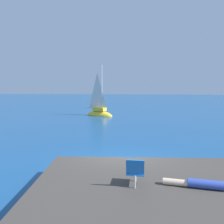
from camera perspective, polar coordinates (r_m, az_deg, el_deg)
name	(u,v)px	position (r m, az deg, el deg)	size (l,w,h in m)	color
ground_plane	(124,166)	(10.17, 2.90, -13.22)	(160.00, 160.00, 0.00)	navy
shore_ledge	(152,196)	(7.01, 9.87, -19.66)	(6.66, 4.78, 0.71)	#423D38
boulder_seaward	(119,175)	(9.29, 1.63, -15.18)	(1.19, 0.95, 0.65)	#423E33
boulder_inland	(152,171)	(9.76, 9.78, -14.16)	(1.40, 1.12, 0.77)	#413D35
sailboat_near	(99,113)	(26.37, -3.12, -0.18)	(3.46, 2.41, 6.27)	yellow
person_sunbather	(200,184)	(6.89, 20.82, -16.19)	(1.75, 0.48, 0.25)	#334CB2
beach_chair	(135,170)	(6.49, 5.76, -14.09)	(0.51, 0.62, 0.80)	blue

